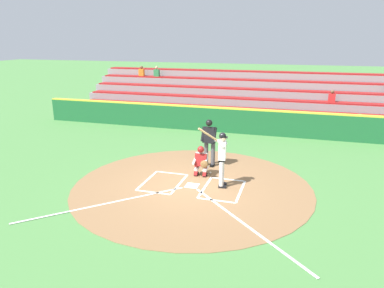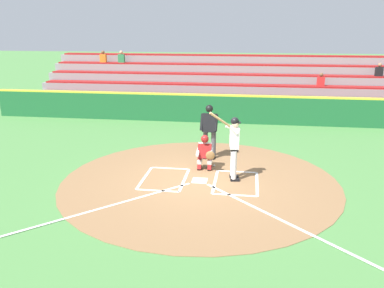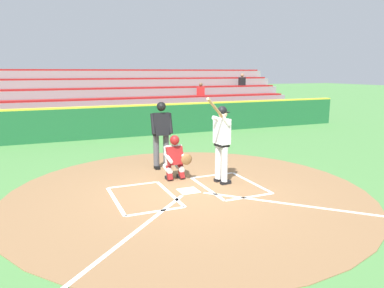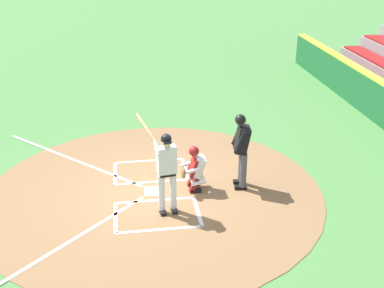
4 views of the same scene
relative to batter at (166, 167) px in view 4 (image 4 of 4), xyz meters
name	(u,v)px [view 4 (image 4 of 4)]	position (x,y,z in m)	size (l,w,h in m)	color
ground_plane	(154,191)	(0.95, 0.23, -1.10)	(120.00, 120.00, 0.00)	#4C8442
dirt_circle	(154,191)	(0.95, 0.23, -1.09)	(8.00, 8.00, 0.01)	olive
home_plate_and_chalk	(116,193)	(0.95, 1.11, -1.08)	(7.93, 4.91, 0.01)	white
batter	(166,167)	(0.00, 0.00, 0.00)	(0.88, 0.82, 2.13)	white
catcher	(195,167)	(0.90, -0.75, -0.51)	(0.59, 0.60, 1.13)	black
plate_umpire	(242,146)	(0.89, -1.86, -0.02)	(0.61, 0.45, 1.86)	#4C4C51
baseball	(209,193)	(0.64, -1.06, -1.06)	(0.07, 0.07, 0.07)	white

